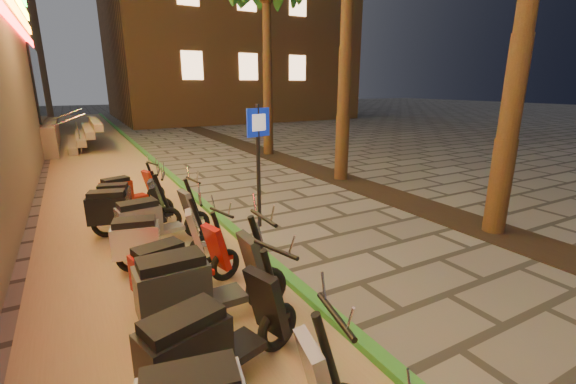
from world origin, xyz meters
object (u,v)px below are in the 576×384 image
scooter_8 (153,241)px  scooter_9 (154,220)px  scooter_12 (127,191)px  scooter_6 (198,286)px  scooter_10 (123,210)px  scooter_5 (211,342)px  scooter_7 (177,266)px  scooter_11 (126,200)px  pedestrian_sign (258,149)px

scooter_8 → scooter_9: (0.18, 0.91, 0.02)m
scooter_12 → scooter_6: bearing=-105.8°
scooter_10 → scooter_9: bearing=-48.6°
scooter_5 → scooter_8: (0.01, 2.83, -0.05)m
scooter_6 → scooter_7: 0.80m
scooter_6 → scooter_11: size_ratio=1.23×
pedestrian_sign → scooter_11: (-2.31, 1.67, -1.12)m
pedestrian_sign → scooter_7: 3.11m
scooter_7 → scooter_12: (-0.08, 4.45, -0.03)m
scooter_8 → scooter_5: bearing=-76.9°
scooter_7 → scooter_8: size_ratio=0.98×
scooter_7 → scooter_11: scooter_7 is taller
scooter_12 → scooter_7: bearing=-106.2°
scooter_5 → scooter_7: (0.12, 1.80, -0.06)m
scooter_9 → pedestrian_sign: bearing=-5.9°
scooter_11 → scooter_12: size_ratio=1.03×
scooter_10 → scooter_12: bearing=96.4°
scooter_9 → scooter_12: bearing=86.0°
scooter_12 → pedestrian_sign: bearing=-65.3°
scooter_10 → scooter_12: scooter_10 is taller
scooter_5 → scooter_12: bearing=72.7°
scooter_6 → scooter_10: bearing=95.3°
scooter_6 → scooter_12: bearing=90.4°
pedestrian_sign → scooter_6: size_ratio=1.33×
scooter_6 → scooter_7: size_ratio=1.17×
scooter_6 → scooter_8: size_ratio=1.15×
scooter_6 → scooter_12: scooter_6 is taller
scooter_6 → scooter_8: (-0.17, 1.82, -0.08)m
scooter_5 → scooter_9: size_ratio=1.06×
scooter_5 → scooter_9: bearing=70.3°
scooter_10 → scooter_11: (0.16, 0.88, -0.05)m
pedestrian_sign → scooter_9: bearing=166.2°
scooter_9 → scooter_10: 0.93m
scooter_12 → scooter_9: bearing=-103.9°
scooter_9 → scooter_8: bearing=-108.7°
scooter_8 → scooter_9: scooter_9 is taller
scooter_5 → scooter_7: 1.81m
pedestrian_sign → scooter_5: (-2.25, -3.79, -1.04)m
scooter_11 → pedestrian_sign: bearing=-20.4°
scooter_5 → scooter_11: scooter_5 is taller
scooter_11 → scooter_9: bearing=-66.2°
pedestrian_sign → scooter_9: size_ratio=1.47×
scooter_6 → scooter_8: 1.83m
scooter_12 → scooter_10: bearing=-116.2°
scooter_10 → pedestrian_sign: bearing=-2.3°
scooter_7 → pedestrian_sign: bearing=28.8°
pedestrian_sign → scooter_5: 4.53m
pedestrian_sign → scooter_5: size_ratio=1.39×
scooter_7 → scooter_10: 2.79m
scooter_10 → scooter_6: bearing=-68.3°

